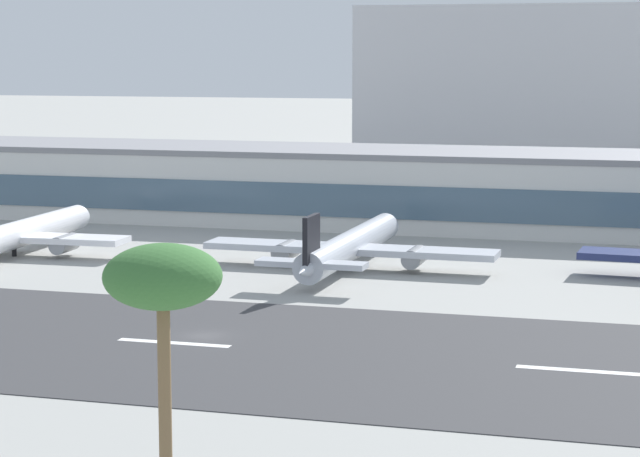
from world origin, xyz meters
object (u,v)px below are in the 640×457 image
object	(u,v)px
airliner_navy_tail_gate_0	(15,236)
service_baggage_tug_1	(179,272)
terminal_building	(429,188)
palm_tree_1	(163,283)
airliner_black_tail_gate_1	(348,248)
distant_hotel_block	(572,85)

from	to	relation	value
airliner_navy_tail_gate_0	service_baggage_tug_1	distance (m)	32.18
terminal_building	airliner_navy_tail_gate_0	xyz separation A→B (m)	(-51.41, -48.10, -3.52)
service_baggage_tug_1	palm_tree_1	bearing A→B (deg)	148.43
airliner_navy_tail_gate_0	palm_tree_1	xyz separation A→B (m)	(62.52, -91.48, 12.51)
palm_tree_1	airliner_black_tail_gate_1	bearing A→B (deg)	98.07
distant_hotel_block	airliner_black_tail_gate_1	distance (m)	179.93
distant_hotel_block	airliner_black_tail_gate_1	bearing A→B (deg)	-94.87
airliner_black_tail_gate_1	palm_tree_1	distance (m)	95.27
airliner_navy_tail_gate_0	palm_tree_1	size ratio (longest dim) A/B	2.50
distant_hotel_block	airliner_navy_tail_gate_0	distance (m)	192.43
airliner_black_tail_gate_1	service_baggage_tug_1	size ratio (longest dim) A/B	12.90
airliner_navy_tail_gate_0	terminal_building	bearing A→B (deg)	-48.75
palm_tree_1	terminal_building	bearing A→B (deg)	94.55
terminal_building	airliner_black_tail_gate_1	xyz separation A→B (m)	(-2.15, -46.07, -3.47)
airliner_black_tail_gate_1	service_baggage_tug_1	bearing A→B (deg)	125.29
terminal_building	airliner_navy_tail_gate_0	distance (m)	70.49
airliner_navy_tail_gate_0	airliner_black_tail_gate_1	size ratio (longest dim) A/B	0.98
service_baggage_tug_1	terminal_building	bearing A→B (deg)	-73.30
airliner_navy_tail_gate_0	service_baggage_tug_1	xyz separation A→B (m)	(30.12, -11.15, -1.92)
distant_hotel_block	palm_tree_1	size ratio (longest dim) A/B	6.25
terminal_building	palm_tree_1	size ratio (longest dim) A/B	11.00
terminal_building	service_baggage_tug_1	size ratio (longest dim) A/B	55.59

